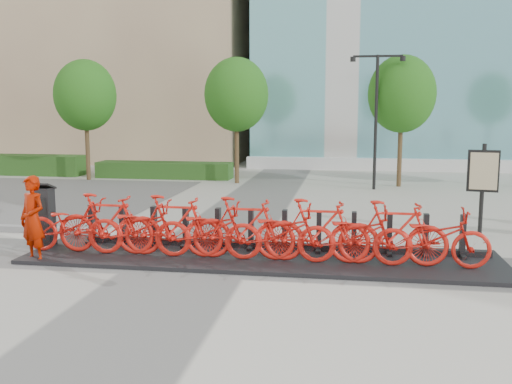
# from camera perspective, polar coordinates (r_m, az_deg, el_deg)

# --- Properties ---
(ground) EXTENTS (120.00, 120.00, 0.00)m
(ground) POSITION_cam_1_polar(r_m,az_deg,el_deg) (11.69, -6.07, -6.78)
(ground) COLOR beige
(hedge_b) EXTENTS (6.00, 1.20, 0.70)m
(hedge_b) POSITION_cam_1_polar(r_m,az_deg,el_deg) (25.51, -9.14, 2.18)
(hedge_b) COLOR #1B4619
(hedge_b) RESTS_ON ground
(tree_0) EXTENTS (2.60, 2.60, 5.10)m
(tree_0) POSITION_cam_1_polar(r_m,az_deg,el_deg) (25.39, -16.70, 9.24)
(tree_0) COLOR brown
(tree_0) RESTS_ON ground
(tree_1) EXTENTS (2.60, 2.60, 5.10)m
(tree_1) POSITION_cam_1_polar(r_m,az_deg,el_deg) (23.32, -1.96, 9.69)
(tree_1) COLOR brown
(tree_1) RESTS_ON ground
(tree_2) EXTENTS (2.60, 2.60, 5.10)m
(tree_2) POSITION_cam_1_polar(r_m,az_deg,el_deg) (22.97, 14.39, 9.46)
(tree_2) COLOR brown
(tree_2) RESTS_ON ground
(streetlamp) EXTENTS (2.00, 0.20, 5.00)m
(streetlamp) POSITION_cam_1_polar(r_m,az_deg,el_deg) (21.90, 11.94, 8.41)
(streetlamp) COLOR black
(streetlamp) RESTS_ON ground
(dock_pad) EXTENTS (9.60, 2.40, 0.08)m
(dock_pad) POSITION_cam_1_polar(r_m,az_deg,el_deg) (11.70, 0.51, -6.51)
(dock_pad) COLOR black
(dock_pad) RESTS_ON ground
(dock_rail_posts) EXTENTS (8.02, 0.50, 0.85)m
(dock_rail_posts) POSITION_cam_1_polar(r_m,az_deg,el_deg) (12.04, 1.14, -3.81)
(dock_rail_posts) COLOR black
(dock_rail_posts) RESTS_ON dock_pad
(bike_0) EXTENTS (2.13, 0.74, 1.12)m
(bike_0) POSITION_cam_1_polar(r_m,az_deg,el_deg) (12.43, -17.84, -3.19)
(bike_0) COLOR red
(bike_0) RESTS_ON dock_pad
(bike_1) EXTENTS (2.07, 0.58, 1.24)m
(bike_1) POSITION_cam_1_polar(r_m,az_deg,el_deg) (12.11, -14.82, -3.07)
(bike_1) COLOR red
(bike_1) RESTS_ON dock_pad
(bike_2) EXTENTS (2.13, 0.74, 1.12)m
(bike_2) POSITION_cam_1_polar(r_m,az_deg,el_deg) (11.85, -11.61, -3.51)
(bike_2) COLOR red
(bike_2) RESTS_ON dock_pad
(bike_3) EXTENTS (2.07, 0.58, 1.24)m
(bike_3) POSITION_cam_1_polar(r_m,az_deg,el_deg) (11.60, -8.29, -3.37)
(bike_3) COLOR red
(bike_3) RESTS_ON dock_pad
(bike_4) EXTENTS (2.13, 0.74, 1.12)m
(bike_4) POSITION_cam_1_polar(r_m,az_deg,el_deg) (11.42, -4.83, -3.81)
(bike_4) COLOR red
(bike_4) RESTS_ON dock_pad
(bike_5) EXTENTS (2.07, 0.58, 1.24)m
(bike_5) POSITION_cam_1_polar(r_m,az_deg,el_deg) (11.26, -1.27, -3.64)
(bike_5) COLOR red
(bike_5) RESTS_ON dock_pad
(bike_6) EXTENTS (2.13, 0.74, 1.12)m
(bike_6) POSITION_cam_1_polar(r_m,az_deg,el_deg) (11.16, 2.38, -4.07)
(bike_6) COLOR red
(bike_6) RESTS_ON dock_pad
(bike_7) EXTENTS (2.07, 0.58, 1.24)m
(bike_7) POSITION_cam_1_polar(r_m,az_deg,el_deg) (11.09, 6.09, -3.87)
(bike_7) COLOR red
(bike_7) RESTS_ON dock_pad
(bike_8) EXTENTS (2.13, 0.74, 1.12)m
(bike_8) POSITION_cam_1_polar(r_m,az_deg,el_deg) (11.09, 9.81, -4.27)
(bike_8) COLOR red
(bike_8) RESTS_ON dock_pad
(bike_9) EXTENTS (2.07, 0.58, 1.24)m
(bike_9) POSITION_cam_1_polar(r_m,az_deg,el_deg) (11.11, 13.54, -4.03)
(bike_9) COLOR red
(bike_9) RESTS_ON dock_pad
(bike_10) EXTENTS (2.13, 0.74, 1.12)m
(bike_10) POSITION_cam_1_polar(r_m,az_deg,el_deg) (11.20, 17.21, -4.40)
(bike_10) COLOR red
(bike_10) RESTS_ON dock_pad
(kiosk) EXTENTS (0.44, 0.37, 1.38)m
(kiosk) POSITION_cam_1_polar(r_m,az_deg,el_deg) (13.23, -20.36, -2.17)
(kiosk) COLOR black
(kiosk) RESTS_ON dock_pad
(worker_red) EXTENTS (0.75, 0.64, 1.73)m
(worker_red) POSITION_cam_1_polar(r_m,az_deg,el_deg) (12.12, -21.44, -2.56)
(worker_red) COLOR #A11700
(worker_red) RESTS_ON ground
(map_sign) EXTENTS (0.73, 0.23, 2.21)m
(map_sign) POSITION_cam_1_polar(r_m,az_deg,el_deg) (14.69, 21.75, 1.60)
(map_sign) COLOR black
(map_sign) RESTS_ON ground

